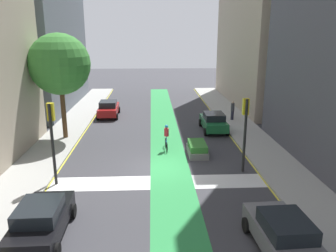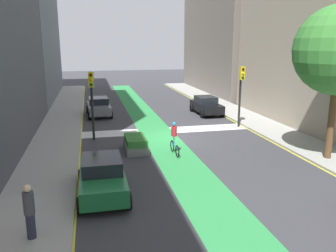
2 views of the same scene
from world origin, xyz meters
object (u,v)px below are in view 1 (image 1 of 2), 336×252
Objects in this scene: traffic_signal_near_left at (52,128)px; median_planter at (197,149)px; street_tree_near at (60,64)px; traffic_signal_near_right at (245,121)px; pedestrian_sidewalk_right_a at (233,110)px; car_black_left_near at (41,220)px; cyclist_in_lane at (166,137)px; car_red_left_far at (109,108)px; car_green_right_far at (214,122)px; car_grey_right_near at (284,235)px.

median_planter is at bearing 26.27° from traffic_signal_near_left.
street_tree_near is 3.28× the size of median_planter.
traffic_signal_near_left is 0.57× the size of street_tree_near.
traffic_signal_near_right is 1.82× the size of median_planter.
street_tree_near is at bearing -161.33° from pedestrian_sidewalk_right_a.
car_black_left_near is 2.28× the size of cyclist_in_lane.
median_planter is at bearing -56.87° from car_red_left_far.
car_green_right_far is 3.90m from pedestrian_sidewalk_right_a.
car_green_right_far and car_red_left_far have the same top height.
car_green_right_far is (10.52, 9.87, -2.35)m from traffic_signal_near_left.
traffic_signal_near_left is at bearing -153.73° from median_planter.
car_green_right_far is at bearing 57.30° from car_black_left_near.
car_black_left_near is 21.81m from pedestrian_sidewalk_right_a.
traffic_signal_near_right is 1.05× the size of car_green_right_far.
car_red_left_far is at bearing 149.62° from car_green_right_far.
car_grey_right_near is at bearing -51.83° from street_tree_near.
pedestrian_sidewalk_right_a reaches higher than car_black_left_near.
pedestrian_sidewalk_right_a is at bearing -11.75° from car_red_left_far.
traffic_signal_near_right is 8.92m from car_green_right_far.
car_red_left_far is 1.75× the size of median_planter.
traffic_signal_near_right is at bearing -50.79° from median_planter.
median_planter is at bearing -22.05° from street_tree_near.
car_green_right_far is 11.02m from car_red_left_far.
traffic_signal_near_left is at bearing -173.35° from traffic_signal_near_right.
cyclist_in_lane is 0.23× the size of street_tree_near.
street_tree_near is (-1.47, 8.13, 2.64)m from traffic_signal_near_left.
street_tree_near is at bearing -108.76° from car_red_left_far.
pedestrian_sidewalk_right_a is (2.34, 3.11, 0.27)m from car_green_right_far.
car_grey_right_near is 19.85m from pedestrian_sidewalk_right_a.
cyclist_in_lane is 10.14m from pedestrian_sidewalk_right_a.
pedestrian_sidewalk_right_a reaches higher than car_red_left_far.
car_green_right_far is 17.92m from car_black_left_near.
traffic_signal_near_right is at bearing -29.39° from street_tree_near.
pedestrian_sidewalk_right_a is (2.12, 11.73, -2.01)m from traffic_signal_near_right.
pedestrian_sidewalk_right_a is (6.54, 7.75, 0.11)m from cyclist_in_lane.
street_tree_near is (-2.31, 13.35, 4.99)m from car_black_left_near.
car_black_left_near is 20.66m from car_red_left_far.
car_black_left_near is 11.80m from cyclist_in_lane.
car_black_left_near is 1.00× the size of car_red_left_far.
car_grey_right_near is 1.01× the size of car_red_left_far.
car_black_left_near is at bearing -90.48° from car_red_left_far.
traffic_signal_near_right is 10.82m from traffic_signal_near_left.
car_black_left_near is at bearing 171.05° from car_grey_right_near.
traffic_signal_near_left is 14.62m from car_green_right_far.
street_tree_near reaches higher than car_black_left_near.
traffic_signal_near_right reaches higher than median_planter.
pedestrian_sidewalk_right_a is (11.85, -2.47, 0.27)m from car_red_left_far.
car_black_left_near is 0.99× the size of car_grey_right_near.
car_grey_right_near is at bearing -91.20° from car_green_right_far.
traffic_signal_near_right reaches higher than car_grey_right_near.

